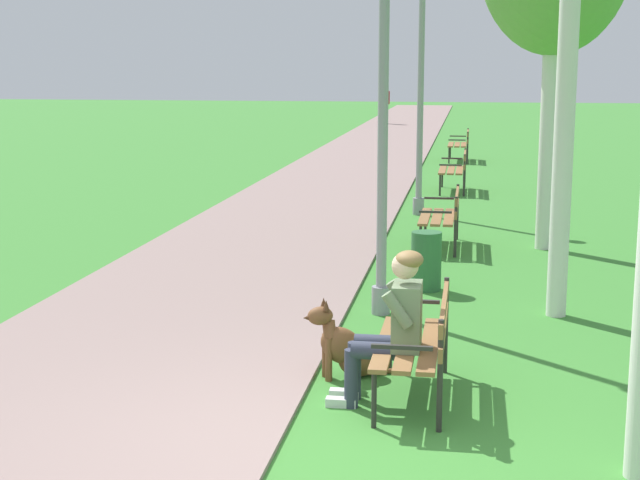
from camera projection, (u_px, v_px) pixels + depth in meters
ground_plane at (319, 453)px, 6.65m from camera, size 120.00×120.00×0.00m
paved_path at (376, 147)px, 30.26m from camera, size 3.43×60.00×0.04m
park_bench_near at (420, 337)px, 7.64m from camera, size 0.55×1.50×0.85m
park_bench_mid at (444, 213)px, 13.92m from camera, size 0.55×1.50×0.85m
park_bench_far at (456, 167)px, 19.96m from camera, size 0.55×1.50×0.85m
park_bench_furthest at (461, 142)px, 26.15m from camera, size 0.55×1.50×0.85m
person_seated_on_near_bench at (393, 322)px, 7.45m from camera, size 0.74×0.49×1.25m
dog_brown at (347, 348)px, 8.20m from camera, size 0.79×0.45×0.71m
lamp_post_near at (383, 115)px, 9.94m from camera, size 0.24×0.24×4.12m
lamp_post_mid at (421, 85)px, 16.62m from camera, size 0.24×0.24×4.40m
litter_bin at (426, 261)px, 11.35m from camera, size 0.36×0.36×0.70m
pedestrian_distant at (386, 105)px, 41.41m from camera, size 0.32×0.22×1.65m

